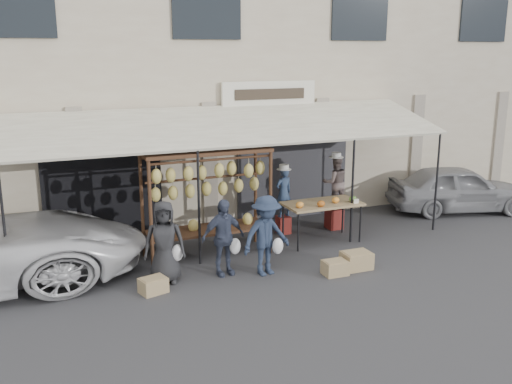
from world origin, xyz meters
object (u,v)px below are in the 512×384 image
Objects in this scene: crate_near_a at (335,268)px; crate_far at (153,285)px; crate_near_b at (356,260)px; customer_left at (164,242)px; produce_table at (323,205)px; banana_rack at (207,182)px; vendor_right at (335,183)px; customer_mid at (223,237)px; customer_right at (266,236)px; vendor_left at (284,192)px; sedan at (459,188)px.

crate_far is at bearing 171.36° from crate_near_a.
customer_left is at bearing 167.44° from crate_near_b.
crate_near_a is at bearing -111.83° from produce_table.
banana_rack is at bearing 134.48° from crate_near_a.
produce_table is at bearing 58.79° from vendor_right.
crate_near_a is at bearing 73.41° from vendor_right.
customer_mid is 0.81m from customer_right.
vendor_left reaches higher than crate_near_b.
vendor_right reaches higher than sedan.
vendor_right reaches higher than customer_left.
banana_rack reaches higher than sedan.
customer_right is (-1.92, -1.25, -0.09)m from produce_table.
customer_left reaches higher than sedan.
vendor_left is 4.27m from crate_far.
vendor_right is at bearing 163.66° from vendor_left.
banana_rack is 2.26× the size of vendor_left.
crate_near_a is (-1.47, -2.55, -0.99)m from vendor_right.
produce_table is 3.74× the size of crate_near_a.
customer_left reaches higher than crate_far.
crate_near_b is at bearing 87.63° from vendor_left.
vendor_left reaches higher than crate_far.
customer_mid is (-3.43, -1.71, -0.39)m from vendor_right.
sedan is (4.73, 2.49, 0.46)m from crate_near_b.
customer_left is 1.04× the size of customer_mid.
crate_near_b is at bearing 2.83° from customer_left.
banana_rack is 1.37m from customer_mid.
crate_near_a is (-0.19, -2.69, -0.85)m from vendor_left.
crate_far is (-2.18, -0.02, -0.64)m from customer_right.
customer_left is 1.89m from customer_right.
sedan is at bearing 5.37° from banana_rack.
vendor_left is 2.73m from crate_near_b.
crate_near_a is at bearing -1.26° from customer_left.
sedan is at bearing 10.21° from produce_table.
customer_right is at bearing -28.77° from customer_mid.
crate_near_b is at bearing 134.47° from sedan.
crate_near_b reaches higher than crate_near_a.
sedan reaches higher than crate_near_b.
banana_rack is 5.77× the size of crate_far.
crate_near_b is 3.95m from crate_far.
customer_mid reaches higher than produce_table.
customer_mid is at bearing 11.64° from customer_left.
vendor_right is 0.83× the size of customer_right.
customer_right is (0.75, -0.31, 0.03)m from customer_mid.
produce_table reaches higher than crate_near_b.
crate_near_b is at bearing 82.62° from vendor_right.
customer_left is at bearing 33.30° from vendor_right.
customer_right is 0.42× the size of sedan.
crate_near_b is at bearing -36.67° from banana_rack.
customer_mid is 7.45m from sedan.
produce_table is 1.05m from vendor_left.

